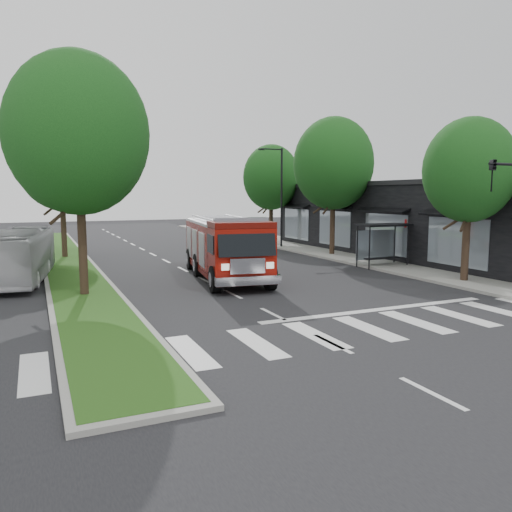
{
  "coord_description": "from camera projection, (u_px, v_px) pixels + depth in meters",
  "views": [
    {
      "loc": [
        -7.83,
        -16.03,
        4.36
      ],
      "look_at": [
        0.59,
        2.83,
        1.8
      ],
      "focal_mm": 35.0,
      "sensor_mm": 36.0,
      "label": 1
    }
  ],
  "objects": [
    {
      "name": "tree_right_mid",
      "position": [
        334.0,
        164.0,
        34.77
      ],
      "size": [
        5.6,
        5.6,
        9.72
      ],
      "color": "black",
      "rests_on": "ground"
    },
    {
      "name": "fire_engine",
      "position": [
        225.0,
        248.0,
        25.85
      ],
      "size": [
        4.19,
        9.9,
        3.33
      ],
      "rotation": [
        0.0,
        0.0,
        -0.14
      ],
      "color": "#530904",
      "rests_on": "ground"
    },
    {
      "name": "tree_right_far",
      "position": [
        271.0,
        177.0,
        43.92
      ],
      "size": [
        5.0,
        5.0,
        8.73
      ],
      "color": "black",
      "rests_on": "ground"
    },
    {
      "name": "sidewalk_right",
      "position": [
        378.0,
        261.0,
        32.34
      ],
      "size": [
        5.0,
        80.0,
        0.15
      ],
      "primitive_type": "cube",
      "color": "gray",
      "rests_on": "ground"
    },
    {
      "name": "streetlight_right_far",
      "position": [
        280.0,
        193.0,
        39.99
      ],
      "size": [
        2.11,
        0.2,
        8.0
      ],
      "color": "black",
      "rests_on": "ground"
    },
    {
      "name": "median",
      "position": [
        67.0,
        261.0,
        32.11
      ],
      "size": [
        3.0,
        50.0,
        0.15
      ],
      "color": "gray",
      "rests_on": "ground"
    },
    {
      "name": "tree_right_near",
      "position": [
        470.0,
        170.0,
        24.02
      ],
      "size": [
        4.4,
        4.4,
        8.05
      ],
      "color": "black",
      "rests_on": "ground"
    },
    {
      "name": "bus_shelter",
      "position": [
        381.0,
        233.0,
        29.89
      ],
      "size": [
        3.2,
        1.6,
        2.61
      ],
      "color": "black",
      "rests_on": "ground"
    },
    {
      "name": "tree_median_far",
      "position": [
        61.0,
        162.0,
        33.13
      ],
      "size": [
        5.6,
        5.6,
        9.72
      ],
      "color": "black",
      "rests_on": "ground"
    },
    {
      "name": "storefront_row",
      "position": [
        433.0,
        222.0,
        33.86
      ],
      "size": [
        8.0,
        30.0,
        5.0
      ],
      "primitive_type": "cube",
      "color": "black",
      "rests_on": "ground"
    },
    {
      "name": "ground",
      "position": [
        273.0,
        314.0,
        18.23
      ],
      "size": [
        140.0,
        140.0,
        0.0
      ],
      "primitive_type": "plane",
      "color": "black",
      "rests_on": "ground"
    },
    {
      "name": "city_bus",
      "position": [
        21.0,
        255.0,
        25.09
      ],
      "size": [
        3.47,
        9.67,
        2.63
      ],
      "primitive_type": "imported",
      "rotation": [
        0.0,
        0.0,
        -0.14
      ],
      "color": "#BCBBC0",
      "rests_on": "ground"
    },
    {
      "name": "tree_median_near",
      "position": [
        78.0,
        134.0,
        20.41
      ],
      "size": [
        5.8,
        5.8,
        10.16
      ],
      "color": "black",
      "rests_on": "ground"
    }
  ]
}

